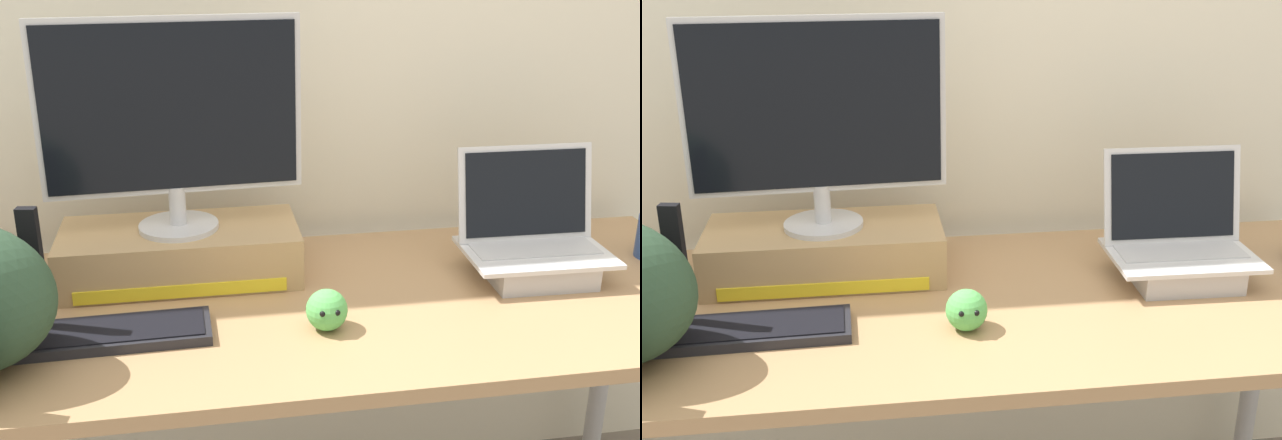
# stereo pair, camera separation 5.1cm
# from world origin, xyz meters

# --- Properties ---
(back_wall) EXTENTS (7.00, 0.10, 2.60)m
(back_wall) POSITION_xyz_m (0.00, 0.46, 1.30)
(back_wall) COLOR silver
(back_wall) RESTS_ON ground
(desk) EXTENTS (1.85, 0.72, 0.75)m
(desk) POSITION_xyz_m (0.00, 0.00, 0.67)
(desk) COLOR #A87F56
(desk) RESTS_ON ground
(toner_box_yellow) EXTENTS (0.52, 0.24, 0.11)m
(toner_box_yellow) POSITION_xyz_m (-0.29, 0.17, 0.80)
(toner_box_yellow) COLOR tan
(toner_box_yellow) RESTS_ON desk
(desktop_monitor) EXTENTS (0.55, 0.17, 0.45)m
(desktop_monitor) POSITION_xyz_m (-0.28, 0.17, 1.11)
(desktop_monitor) COLOR silver
(desktop_monitor) RESTS_ON toner_box_yellow
(open_laptop) EXTENTS (0.32, 0.23, 0.28)m
(open_laptop) POSITION_xyz_m (0.49, 0.05, 0.80)
(open_laptop) COLOR #ADADB2
(open_laptop) RESTS_ON desk
(external_keyboard) EXTENTS (0.43, 0.14, 0.02)m
(external_keyboard) POSITION_xyz_m (-0.45, -0.10, 0.76)
(external_keyboard) COLOR black
(external_keyboard) RESTS_ON desk
(plush_toy) EXTENTS (0.08, 0.08, 0.08)m
(plush_toy) POSITION_xyz_m (-0.01, -0.12, 0.79)
(plush_toy) COLOR #56B256
(plush_toy) RESTS_ON desk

